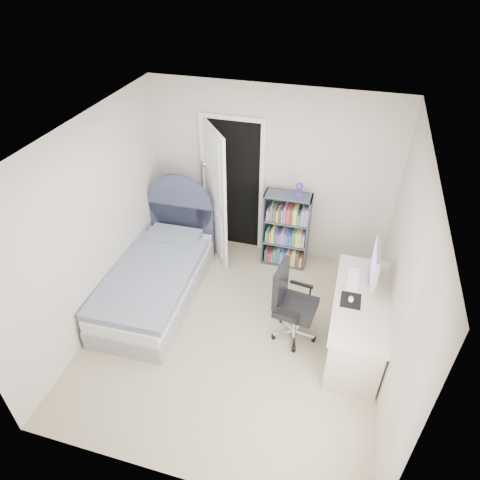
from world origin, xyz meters
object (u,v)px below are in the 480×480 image
(desk, at_px, (358,320))
(bed, at_px, (158,276))
(nightstand, at_px, (192,223))
(office_chair, at_px, (290,300))
(bookcase, at_px, (287,233))
(floor_lamp, at_px, (205,211))

(desk, bearing_deg, bed, 175.84)
(bed, xyz_separation_m, nightstand, (0.05, 1.16, 0.10))
(office_chair, bearing_deg, bed, 172.34)
(nightstand, xyz_separation_m, bookcase, (1.46, -0.06, 0.14))
(floor_lamp, distance_m, desk, 2.79)
(desk, bearing_deg, floor_lamp, 148.14)
(nightstand, relative_size, desk, 0.40)
(floor_lamp, relative_size, office_chair, 1.37)
(floor_lamp, height_order, bookcase, floor_lamp)
(bed, distance_m, floor_lamp, 1.33)
(nightstand, distance_m, desk, 2.88)
(bookcase, bearing_deg, desk, -50.19)
(bookcase, xyz_separation_m, desk, (1.08, -1.30, -0.13))
(bookcase, bearing_deg, nightstand, 177.81)
(office_chair, bearing_deg, floor_lamp, 135.97)
(nightstand, height_order, bookcase, bookcase)
(bookcase, relative_size, office_chair, 1.33)
(nightstand, bearing_deg, office_chair, -38.71)
(nightstand, bearing_deg, bed, -92.35)
(bed, bearing_deg, nightstand, 87.65)
(bed, height_order, floor_lamp, floor_lamp)
(bookcase, relative_size, desk, 0.90)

